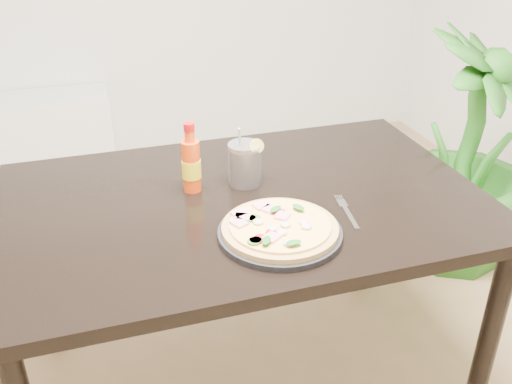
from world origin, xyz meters
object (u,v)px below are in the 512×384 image
object	(u,v)px
plate	(280,233)
houseplant	(469,154)
dining_table	(244,222)
fork	(346,210)
hot_sauce_bottle	(191,164)
cola_cup	(245,165)
pizza	(279,227)

from	to	relation	value
plate	houseplant	world-z (taller)	houseplant
dining_table	fork	xyz separation A→B (m)	(0.25, -0.16, 0.09)
plate	houseplant	xyz separation A→B (m)	(1.12, 0.70, -0.23)
houseplant	fork	bearing A→B (deg)	-144.92
plate	fork	xyz separation A→B (m)	(0.22, 0.06, -0.01)
hot_sauce_bottle	houseplant	distance (m)	1.38
fork	cola_cup	bearing A→B (deg)	139.97
hot_sauce_bottle	fork	xyz separation A→B (m)	(0.39, -0.25, -0.08)
plate	cola_cup	world-z (taller)	cola_cup
plate	pizza	world-z (taller)	pizza
dining_table	houseplant	size ratio (longest dim) A/B	1.33
hot_sauce_bottle	fork	world-z (taller)	hot_sauce_bottle
hot_sauce_bottle	cola_cup	bearing A→B (deg)	-1.13
fork	dining_table	bearing A→B (deg)	155.34
dining_table	houseplant	world-z (taller)	houseplant
pizza	houseplant	distance (m)	1.35
dining_table	hot_sauce_bottle	bearing A→B (deg)	145.79
dining_table	plate	size ratio (longest dim) A/B	4.30
fork	hot_sauce_bottle	bearing A→B (deg)	154.88
pizza	cola_cup	distance (m)	0.32
pizza	hot_sauce_bottle	distance (m)	0.36
hot_sauce_bottle	dining_table	bearing A→B (deg)	-34.21
dining_table	plate	distance (m)	0.25
cola_cup	houseplant	size ratio (longest dim) A/B	0.18
dining_table	plate	xyz separation A→B (m)	(0.03, -0.23, 0.09)
cola_cup	fork	size ratio (longest dim) A/B	1.00
dining_table	fork	distance (m)	0.31
cola_cup	fork	world-z (taller)	cola_cup
dining_table	hot_sauce_bottle	world-z (taller)	hot_sauce_bottle
plate	houseplant	size ratio (longest dim) A/B	0.31
dining_table	pizza	size ratio (longest dim) A/B	4.61
dining_table	fork	bearing A→B (deg)	-32.88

